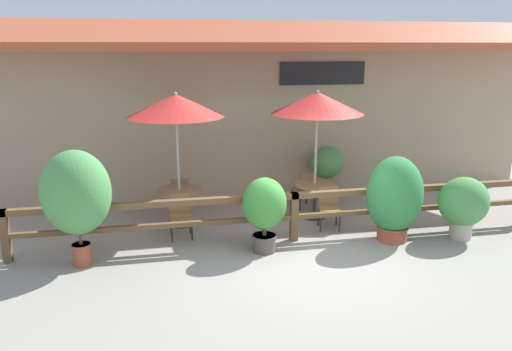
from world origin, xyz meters
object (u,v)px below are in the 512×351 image
patio_umbrella_near (176,106)px  patio_umbrella_middle (317,103)px  chair_middle_streetside (329,206)px  potted_plant_corner_fern (326,166)px  chair_middle_wallside (305,188)px  potted_plant_entrance_palm (394,197)px  potted_plant_tall_tropical (264,208)px  dining_table_near (180,196)px  chair_near_streetside (180,213)px  potted_plant_broad_leaf (463,204)px  potted_plant_small_flowering (76,194)px  dining_table_middle (315,190)px  chair_near_wallside (179,194)px

patio_umbrella_near → patio_umbrella_middle: size_ratio=1.00×
chair_middle_streetside → potted_plant_corner_fern: (0.63, 1.98, 0.33)m
chair_middle_streetside → chair_middle_wallside: 1.35m
potted_plant_entrance_palm → potted_plant_tall_tropical: 2.53m
dining_table_near → chair_near_streetside: size_ratio=1.07×
dining_table_near → potted_plant_corner_fern: size_ratio=0.70×
patio_umbrella_middle → potted_plant_entrance_palm: size_ratio=1.67×
dining_table_near → chair_middle_streetside: (2.98, -0.78, -0.15)m
dining_table_near → potted_plant_entrance_palm: bearing=-22.9°
potted_plant_broad_leaf → potted_plant_small_flowering: bearing=178.7°
patio_umbrella_middle → potted_plant_small_flowering: bearing=-161.3°
chair_middle_streetside → potted_plant_small_flowering: bearing=-158.5°
potted_plant_corner_fern → potted_plant_entrance_palm: bearing=-83.1°
dining_table_middle → potted_plant_small_flowering: size_ratio=0.45×
potted_plant_small_flowering → potted_plant_broad_leaf: (7.06, -0.16, -0.56)m
potted_plant_tall_tropical → patio_umbrella_near: bearing=129.8°
potted_plant_tall_tropical → potted_plant_small_flowering: 3.21m
patio_umbrella_near → chair_middle_wallside: size_ratio=3.25×
potted_plant_corner_fern → potted_plant_broad_leaf: bearing=-60.7°
potted_plant_small_flowering → potted_plant_broad_leaf: bearing=-1.3°
potted_plant_small_flowering → potted_plant_corner_fern: (5.35, 2.88, -0.46)m
chair_near_streetside → potted_plant_corner_fern: (3.63, 1.87, 0.33)m
dining_table_middle → chair_middle_streetside: size_ratio=1.07×
patio_umbrella_middle → potted_plant_corner_fern: patio_umbrella_middle is taller
potted_plant_small_flowering → potted_plant_corner_fern: potted_plant_small_flowering is taller
chair_middle_wallside → potted_plant_entrance_palm: bearing=102.7°
potted_plant_small_flowering → potted_plant_broad_leaf: size_ratio=1.64×
dining_table_near → chair_near_streetside: (-0.02, -0.67, -0.15)m
patio_umbrella_near → chair_near_streetside: size_ratio=3.25×
dining_table_near → chair_middle_wallside: (2.88, 0.57, -0.15)m
dining_table_near → chair_near_streetside: bearing=-91.8°
potted_plant_entrance_palm → potted_plant_corner_fern: 2.89m
dining_table_middle → potted_plant_tall_tropical: bearing=-132.3°
chair_near_streetside → dining_table_middle: bearing=9.6°
potted_plant_entrance_palm → chair_middle_streetside: bearing=137.7°
potted_plant_entrance_palm → patio_umbrella_near: bearing=157.1°
dining_table_middle → potted_plant_corner_fern: bearing=61.3°
dining_table_near → potted_plant_corner_fern: potted_plant_corner_fern is taller
chair_near_streetside → potted_plant_broad_leaf: potted_plant_broad_leaf is taller
patio_umbrella_middle → chair_middle_wallside: (-0.01, 0.67, -2.02)m
chair_near_wallside → patio_umbrella_near: bearing=86.8°
dining_table_near → chair_middle_wallside: bearing=11.1°
dining_table_near → potted_plant_tall_tropical: (1.43, -1.71, 0.22)m
dining_table_middle → potted_plant_small_flowering: 4.94m
patio_umbrella_middle → potted_plant_entrance_palm: 2.49m
chair_near_streetside → potted_plant_small_flowering: size_ratio=0.42×
chair_middle_streetside → potted_plant_broad_leaf: potted_plant_broad_leaf is taller
chair_near_streetside → patio_umbrella_middle: patio_umbrella_middle is taller
chair_near_streetside → potted_plant_corner_fern: size_ratio=0.66×
potted_plant_entrance_palm → potted_plant_corner_fern: (-0.35, 2.87, -0.06)m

